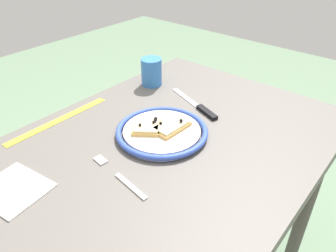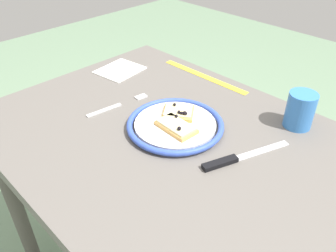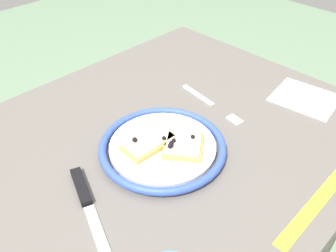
{
  "view_description": "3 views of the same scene",
  "coord_description": "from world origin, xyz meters",
  "px_view_note": "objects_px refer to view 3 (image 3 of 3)",
  "views": [
    {
      "loc": [
        -0.57,
        -0.47,
        1.26
      ],
      "look_at": [
        0.02,
        0.02,
        0.76
      ],
      "focal_mm": 34.78,
      "sensor_mm": 36.0,
      "label": 1
    },
    {
      "loc": [
        0.52,
        -0.51,
        1.27
      ],
      "look_at": [
        -0.0,
        0.01,
        0.76
      ],
      "focal_mm": 36.41,
      "sensor_mm": 36.0,
      "label": 2
    },
    {
      "loc": [
        0.38,
        0.43,
        1.24
      ],
      "look_at": [
        -0.03,
        0.02,
        0.78
      ],
      "focal_mm": 38.34,
      "sensor_mm": 36.0,
      "label": 3
    }
  ],
  "objects_px": {
    "pizza_slice_near": "(149,142)",
    "measuring_tape": "(329,189)",
    "napkin": "(305,98)",
    "plate": "(164,146)",
    "pizza_slice_far": "(183,145)",
    "dining_table": "(153,175)",
    "knife": "(87,200)",
    "fork": "(211,104)"
  },
  "relations": [
    {
      "from": "measuring_tape",
      "to": "dining_table",
      "type": "bearing_deg",
      "value": -66.57
    },
    {
      "from": "pizza_slice_near",
      "to": "knife",
      "type": "relative_size",
      "value": 0.48
    },
    {
      "from": "plate",
      "to": "knife",
      "type": "bearing_deg",
      "value": 0.33
    },
    {
      "from": "dining_table",
      "to": "fork",
      "type": "height_order",
      "value": "fork"
    },
    {
      "from": "pizza_slice_near",
      "to": "plate",
      "type": "bearing_deg",
      "value": 142.76
    },
    {
      "from": "pizza_slice_near",
      "to": "measuring_tape",
      "type": "distance_m",
      "value": 0.35
    },
    {
      "from": "pizza_slice_near",
      "to": "knife",
      "type": "distance_m",
      "value": 0.17
    },
    {
      "from": "plate",
      "to": "fork",
      "type": "xyz_separation_m",
      "value": [
        -0.2,
        -0.04,
        -0.01
      ]
    },
    {
      "from": "pizza_slice_far",
      "to": "knife",
      "type": "height_order",
      "value": "pizza_slice_far"
    },
    {
      "from": "measuring_tape",
      "to": "napkin",
      "type": "relative_size",
      "value": 2.35
    },
    {
      "from": "pizza_slice_far",
      "to": "fork",
      "type": "relative_size",
      "value": 0.56
    },
    {
      "from": "knife",
      "to": "fork",
      "type": "xyz_separation_m",
      "value": [
        -0.39,
        -0.04,
        -0.0
      ]
    },
    {
      "from": "plate",
      "to": "pizza_slice_far",
      "type": "bearing_deg",
      "value": 119.16
    },
    {
      "from": "plate",
      "to": "knife",
      "type": "distance_m",
      "value": 0.19
    },
    {
      "from": "napkin",
      "to": "pizza_slice_near",
      "type": "bearing_deg",
      "value": -18.03
    },
    {
      "from": "pizza_slice_far",
      "to": "napkin",
      "type": "height_order",
      "value": "pizza_slice_far"
    },
    {
      "from": "dining_table",
      "to": "napkin",
      "type": "distance_m",
      "value": 0.42
    },
    {
      "from": "pizza_slice_near",
      "to": "dining_table",
      "type": "bearing_deg",
      "value": -145.41
    },
    {
      "from": "fork",
      "to": "plate",
      "type": "bearing_deg",
      "value": 10.42
    },
    {
      "from": "measuring_tape",
      "to": "knife",
      "type": "bearing_deg",
      "value": -41.53
    },
    {
      "from": "pizza_slice_near",
      "to": "measuring_tape",
      "type": "height_order",
      "value": "pizza_slice_near"
    },
    {
      "from": "dining_table",
      "to": "measuring_tape",
      "type": "height_order",
      "value": "measuring_tape"
    },
    {
      "from": "knife",
      "to": "napkin",
      "type": "bearing_deg",
      "value": 168.88
    },
    {
      "from": "pizza_slice_near",
      "to": "measuring_tape",
      "type": "xyz_separation_m",
      "value": [
        -0.16,
        0.31,
        -0.02
      ]
    },
    {
      "from": "dining_table",
      "to": "fork",
      "type": "xyz_separation_m",
      "value": [
        -0.2,
        -0.0,
        0.1
      ]
    },
    {
      "from": "dining_table",
      "to": "pizza_slice_far",
      "type": "bearing_deg",
      "value": 108.43
    },
    {
      "from": "pizza_slice_near",
      "to": "napkin",
      "type": "relative_size",
      "value": 0.75
    },
    {
      "from": "pizza_slice_near",
      "to": "fork",
      "type": "xyz_separation_m",
      "value": [
        -0.22,
        -0.02,
        -0.02
      ]
    },
    {
      "from": "plate",
      "to": "napkin",
      "type": "distance_m",
      "value": 0.4
    },
    {
      "from": "measuring_tape",
      "to": "pizza_slice_far",
      "type": "bearing_deg",
      "value": -65.16
    },
    {
      "from": "pizza_slice_far",
      "to": "knife",
      "type": "bearing_deg",
      "value": -9.34
    },
    {
      "from": "dining_table",
      "to": "fork",
      "type": "distance_m",
      "value": 0.22
    },
    {
      "from": "plate",
      "to": "fork",
      "type": "bearing_deg",
      "value": -169.58
    },
    {
      "from": "dining_table",
      "to": "pizza_slice_near",
      "type": "distance_m",
      "value": 0.12
    },
    {
      "from": "dining_table",
      "to": "plate",
      "type": "bearing_deg",
      "value": 94.93
    },
    {
      "from": "pizza_slice_near",
      "to": "pizza_slice_far",
      "type": "xyz_separation_m",
      "value": [
        -0.04,
        0.05,
        0.0
      ]
    },
    {
      "from": "dining_table",
      "to": "measuring_tape",
      "type": "bearing_deg",
      "value": 113.93
    },
    {
      "from": "plate",
      "to": "measuring_tape",
      "type": "xyz_separation_m",
      "value": [
        -0.14,
        0.29,
        -0.01
      ]
    },
    {
      "from": "fork",
      "to": "measuring_tape",
      "type": "relative_size",
      "value": 0.58
    },
    {
      "from": "measuring_tape",
      "to": "napkin",
      "type": "height_order",
      "value": "napkin"
    },
    {
      "from": "plate",
      "to": "pizza_slice_far",
      "type": "xyz_separation_m",
      "value": [
        -0.02,
        0.04,
        0.01
      ]
    },
    {
      "from": "pizza_slice_near",
      "to": "napkin",
      "type": "distance_m",
      "value": 0.43
    }
  ]
}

